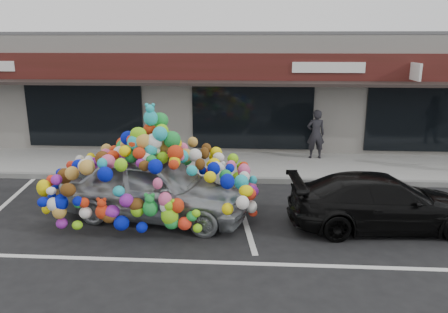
{
  "coord_description": "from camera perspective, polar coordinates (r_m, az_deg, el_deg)",
  "views": [
    {
      "loc": [
        3.0,
        -9.65,
        4.03
      ],
      "look_at": [
        2.28,
        1.4,
        1.07
      ],
      "focal_mm": 35.0,
      "sensor_mm": 36.0,
      "label": 1
    }
  ],
  "objects": [
    {
      "name": "ground",
      "position": [
        10.88,
        -12.64,
        -7.16
      ],
      "size": [
        90.0,
        90.0,
        0.0
      ],
      "primitive_type": "plane",
      "color": "black",
      "rests_on": "ground"
    },
    {
      "name": "shop_building",
      "position": [
        18.43,
        -5.7,
        9.08
      ],
      "size": [
        24.0,
        7.2,
        4.31
      ],
      "color": "white",
      "rests_on": "ground"
    },
    {
      "name": "sidewalk",
      "position": [
        14.52,
        -8.31,
        -1.0
      ],
      "size": [
        26.0,
        3.0,
        0.15
      ],
      "primitive_type": "cube",
      "color": "gray",
      "rests_on": "ground"
    },
    {
      "name": "kerb",
      "position": [
        13.12,
        -9.65,
        -2.79
      ],
      "size": [
        26.0,
        0.18,
        0.16
      ],
      "primitive_type": "cube",
      "color": "slate",
      "rests_on": "ground"
    },
    {
      "name": "parking_stripe_left",
      "position": [
        12.31,
        -26.9,
        -5.81
      ],
      "size": [
        0.73,
        4.37,
        0.01
      ],
      "primitive_type": "cube",
      "rotation": [
        0.0,
        0.0,
        0.14
      ],
      "color": "silver",
      "rests_on": "ground"
    },
    {
      "name": "parking_stripe_mid",
      "position": [
        10.64,
        2.42,
        -7.28
      ],
      "size": [
        0.73,
        4.37,
        0.01
      ],
      "primitive_type": "cube",
      "rotation": [
        0.0,
        0.0,
        0.14
      ],
      "color": "silver",
      "rests_on": "ground"
    },
    {
      "name": "lane_line",
      "position": [
        8.44,
        -3.62,
        -13.56
      ],
      "size": [
        14.0,
        0.12,
        0.01
      ],
      "primitive_type": "cube",
      "color": "silver",
      "rests_on": "ground"
    },
    {
      "name": "toy_car",
      "position": [
        10.19,
        -8.99,
        -2.97
      ],
      "size": [
        3.17,
        4.96,
        2.72
      ],
      "rotation": [
        0.0,
        0.0,
        1.38
      ],
      "color": "#B6BEC2",
      "rests_on": "ground"
    },
    {
      "name": "black_sedan",
      "position": [
        10.23,
        19.99,
        -5.59
      ],
      "size": [
        1.99,
        4.22,
        1.19
      ],
      "primitive_type": "imported",
      "rotation": [
        0.0,
        0.0,
        1.65
      ],
      "color": "black",
      "rests_on": "ground"
    },
    {
      "name": "pedestrian_a",
      "position": [
        14.98,
        11.89,
        2.89
      ],
      "size": [
        0.63,
        0.43,
        1.66
      ],
      "primitive_type": "imported",
      "rotation": [
        0.0,
        0.0,
        3.2
      ],
      "color": "black",
      "rests_on": "sidewalk"
    }
  ]
}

